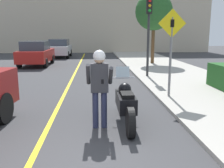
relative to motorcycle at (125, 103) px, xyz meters
The scene contains 9 objects.
road_center_line 4.25m from the motorcycle, 116.20° to the left, with size 0.12×36.00×0.01m.
building_backdrop 24.12m from the motorcycle, 93.04° to the left, with size 28.00×1.20×8.62m.
motorcycle is the anchor object (origin of this frame).
person_biker 0.92m from the motorcycle, 157.97° to the right, with size 0.59×0.49×1.82m.
crossing_sign 3.09m from the motorcycle, 51.50° to the left, with size 0.91×0.08×2.84m.
traffic_light 6.90m from the motorcycle, 73.47° to the left, with size 0.26×0.30×3.73m.
street_tree 12.54m from the motorcycle, 73.99° to the left, with size 2.56×2.56×4.83m.
parked_car_red 12.57m from the motorcycle, 112.16° to the left, with size 1.88×4.20×1.68m.
parked_car_silver 18.14m from the motorcycle, 102.63° to the left, with size 1.88×4.20×1.68m.
Camera 1 is at (0.53, -3.62, 2.18)m, focal length 40.00 mm.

